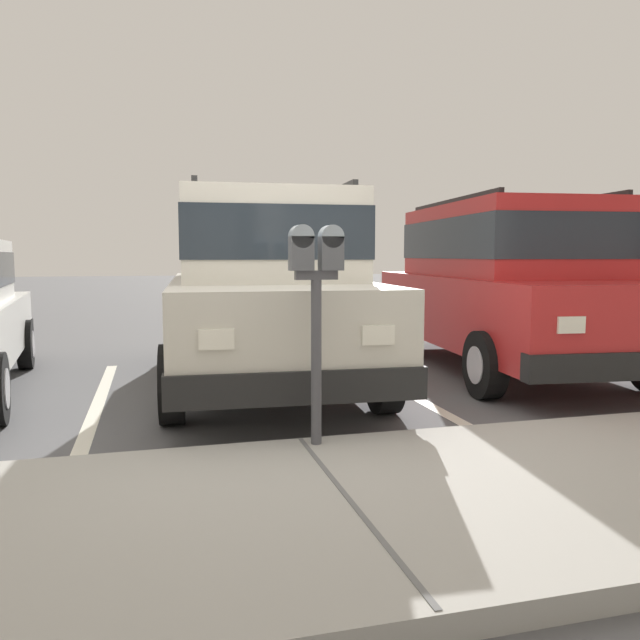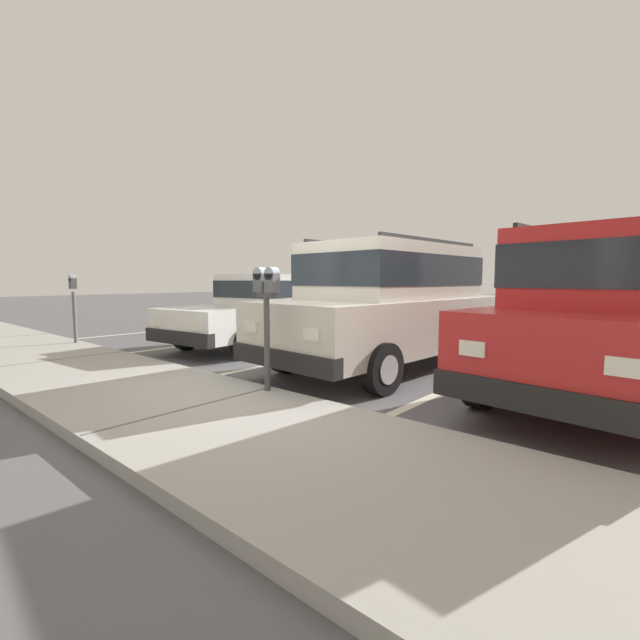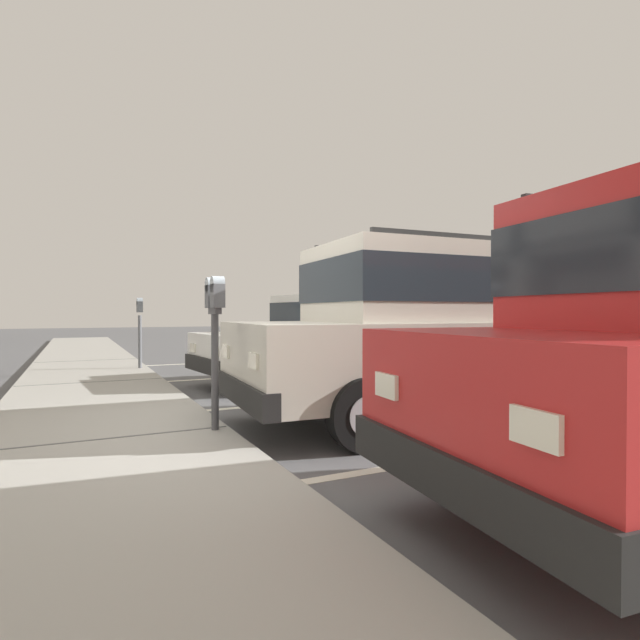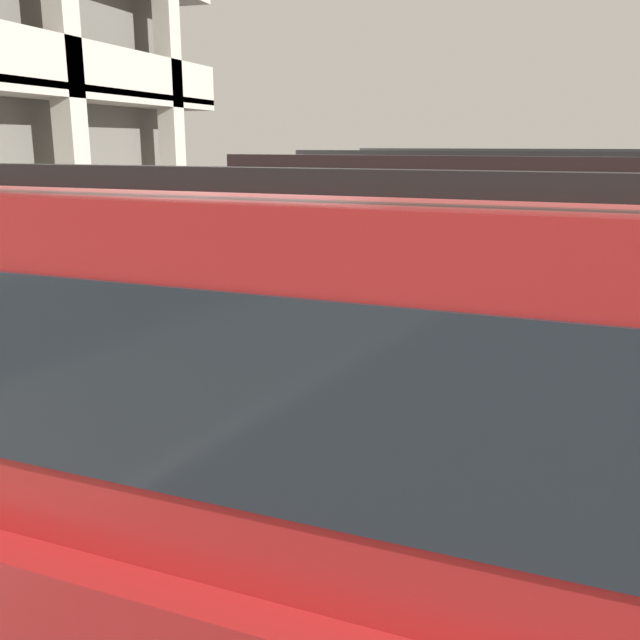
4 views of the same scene
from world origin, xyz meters
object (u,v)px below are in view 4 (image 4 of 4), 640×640
(silver_suv, at_px, (507,290))
(parking_meter_near, at_px, (171,255))
(dark_hatchback, at_px, (544,257))
(parking_meter_far, at_px, (351,209))
(red_sedan, at_px, (502,486))

(silver_suv, height_order, parking_meter_near, silver_suv)
(parking_meter_near, bearing_deg, silver_suv, -91.80)
(dark_hatchback, bearing_deg, silver_suv, 169.57)
(dark_hatchback, relative_size, parking_meter_far, 3.27)
(silver_suv, distance_m, dark_hatchback, 3.36)
(dark_hatchback, distance_m, parking_meter_near, 4.38)
(parking_meter_near, distance_m, parking_meter_far, 5.92)
(red_sedan, relative_size, dark_hatchback, 1.07)
(parking_meter_far, bearing_deg, dark_hatchback, -132.25)
(red_sedan, height_order, dark_hatchback, red_sedan)
(red_sedan, height_order, parking_meter_near, red_sedan)
(red_sedan, height_order, parking_meter_far, red_sedan)
(silver_suv, relative_size, red_sedan, 0.99)
(silver_suv, distance_m, red_sedan, 2.99)
(red_sedan, distance_m, dark_hatchback, 6.34)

